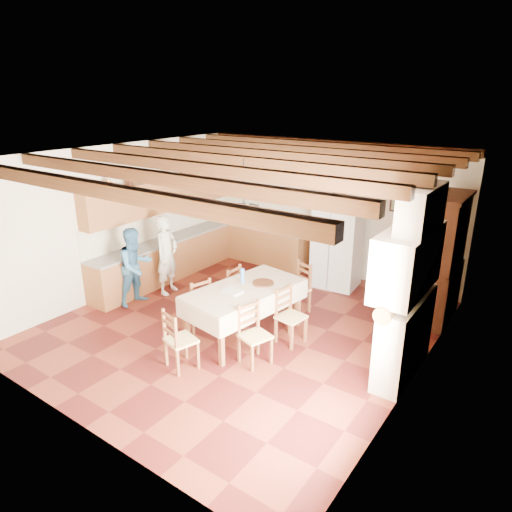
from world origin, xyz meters
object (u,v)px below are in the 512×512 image
(refrigerator, at_px, (337,245))
(person_woman_blue, at_px, (136,266))
(dining_table, at_px, (245,292))
(chair_left_near, at_px, (196,303))
(microwave, at_px, (287,225))
(chair_left_far, at_px, (227,289))
(chair_right_far, at_px, (291,316))
(chair_end_far, at_px, (297,288))
(person_woman_red, at_px, (390,297))
(person_man, at_px, (167,255))
(chair_right_near, at_px, (255,335))
(hutch, at_px, (443,259))
(chair_end_near, at_px, (181,339))

(refrigerator, relative_size, person_woman_blue, 1.19)
(dining_table, bearing_deg, chair_left_near, -162.21)
(chair_left_near, distance_m, microwave, 3.53)
(chair_left_far, relative_size, chair_right_far, 1.00)
(dining_table, bearing_deg, chair_end_far, 79.29)
(person_woman_red, bearing_deg, person_woman_blue, -73.67)
(chair_end_far, xyz_separation_m, microwave, (-1.40, 1.89, 0.56))
(dining_table, relative_size, person_man, 1.32)
(dining_table, height_order, chair_right_near, chair_right_near)
(chair_end_far, bearing_deg, microwave, 146.46)
(hutch, bearing_deg, chair_end_near, -125.96)
(chair_right_near, distance_m, person_man, 3.23)
(hutch, height_order, person_man, hutch)
(chair_left_far, height_order, person_man, person_man)
(chair_left_far, bearing_deg, microwave, -173.41)
(refrigerator, xyz_separation_m, chair_end_far, (-0.05, -1.57, -0.44))
(chair_left_far, relative_size, chair_end_near, 1.00)
(refrigerator, distance_m, chair_left_far, 2.65)
(person_woman_blue, xyz_separation_m, microwave, (1.34, 3.38, 0.27))
(chair_end_near, height_order, microwave, microwave)
(microwave, bearing_deg, chair_end_near, -63.86)
(refrigerator, relative_size, chair_left_near, 1.91)
(chair_left_far, bearing_deg, dining_table, 56.35)
(chair_right_near, xyz_separation_m, microwave, (-1.78, 3.79, 0.56))
(person_woman_blue, bearing_deg, person_woman_red, -67.80)
(chair_left_far, distance_m, chair_right_near, 1.78)
(chair_right_far, xyz_separation_m, chair_end_near, (-0.96, -1.58, 0.00))
(chair_end_near, xyz_separation_m, chair_end_far, (0.45, 2.63, 0.00))
(refrigerator, bearing_deg, chair_right_near, -89.75)
(chair_end_near, bearing_deg, microwave, -61.33)
(chair_left_far, relative_size, chair_right_near, 1.00)
(chair_right_near, distance_m, microwave, 4.23)
(chair_left_near, relative_size, chair_end_far, 1.00)
(microwave, bearing_deg, person_woman_blue, -97.32)
(dining_table, distance_m, chair_end_far, 1.36)
(hutch, bearing_deg, person_woman_blue, -152.45)
(chair_end_far, bearing_deg, person_woman_red, 22.16)
(microwave, bearing_deg, chair_right_far, -42.79)
(chair_end_far, height_order, person_woman_blue, person_woman_blue)
(chair_left_far, bearing_deg, chair_end_near, 16.42)
(chair_end_near, relative_size, microwave, 1.87)
(hutch, xyz_separation_m, person_woman_red, (-0.50, -1.17, -0.43))
(dining_table, relative_size, chair_end_near, 2.26)
(chair_right_far, bearing_deg, chair_right_near, -179.72)
(refrigerator, bearing_deg, dining_table, -101.17)
(chair_right_far, xyz_separation_m, person_man, (-3.13, 0.29, 0.34))
(person_woman_red, bearing_deg, chair_right_near, -37.56)
(chair_right_far, relative_size, person_woman_blue, 0.62)
(person_man, bearing_deg, chair_end_far, -84.11)
(chair_left_far, relative_size, person_woman_red, 0.66)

